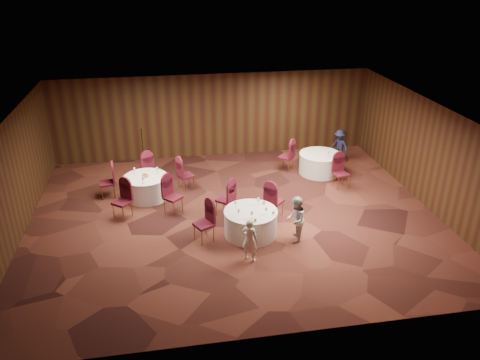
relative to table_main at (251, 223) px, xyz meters
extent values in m
plane|color=black|center=(-0.28, 1.07, -0.38)|extent=(12.00, 12.00, 0.00)
plane|color=silver|center=(-0.28, 1.07, 2.82)|extent=(12.00, 12.00, 0.00)
plane|color=black|center=(-0.28, 6.07, 1.22)|extent=(12.00, 0.00, 12.00)
plane|color=black|center=(-0.28, -3.93, 1.22)|extent=(12.00, 0.00, 12.00)
plane|color=black|center=(-6.28, 1.07, 1.22)|extent=(0.00, 10.00, 10.00)
plane|color=black|center=(5.72, 1.07, 1.22)|extent=(0.00, 10.00, 10.00)
cylinder|color=white|center=(0.00, 0.00, -0.02)|extent=(1.45, 1.45, 0.72)
cylinder|color=white|center=(0.00, 0.00, 0.35)|extent=(1.48, 1.48, 0.03)
cylinder|color=white|center=(-2.88, 2.78, -0.02)|extent=(1.38, 1.38, 0.72)
cylinder|color=white|center=(-2.88, 2.78, 0.35)|extent=(1.40, 1.40, 0.03)
cylinder|color=white|center=(3.24, 3.70, -0.02)|extent=(1.45, 1.45, 0.72)
cylinder|color=white|center=(3.24, 3.70, 0.35)|extent=(1.48, 1.48, 0.03)
cylinder|color=silver|center=(0.28, 0.32, 0.37)|extent=(0.06, 0.06, 0.01)
cylinder|color=silver|center=(0.28, 0.32, 0.43)|extent=(0.01, 0.01, 0.11)
cone|color=silver|center=(0.28, 0.32, 0.53)|extent=(0.08, 0.08, 0.10)
cylinder|color=silver|center=(-0.37, -0.20, 0.37)|extent=(0.06, 0.06, 0.01)
cylinder|color=silver|center=(-0.37, -0.20, 0.43)|extent=(0.01, 0.01, 0.11)
cone|color=silver|center=(-0.37, -0.20, 0.53)|extent=(0.08, 0.08, 0.10)
cylinder|color=silver|center=(-0.38, 0.25, 0.37)|extent=(0.06, 0.06, 0.01)
cylinder|color=silver|center=(-0.38, 0.25, 0.43)|extent=(0.01, 0.01, 0.11)
cone|color=silver|center=(-0.38, 0.25, 0.53)|extent=(0.08, 0.08, 0.10)
cylinder|color=silver|center=(-0.05, -0.39, 0.37)|extent=(0.06, 0.06, 0.01)
cylinder|color=silver|center=(-0.05, -0.39, 0.43)|extent=(0.01, 0.01, 0.11)
cone|color=silver|center=(-0.05, -0.39, 0.53)|extent=(0.08, 0.08, 0.10)
cylinder|color=silver|center=(0.38, -0.24, 0.37)|extent=(0.06, 0.06, 0.01)
cylinder|color=silver|center=(0.38, -0.24, 0.43)|extent=(0.01, 0.01, 0.11)
cone|color=silver|center=(0.38, -0.24, 0.53)|extent=(0.08, 0.08, 0.10)
cylinder|color=white|center=(0.01, -0.57, 0.37)|extent=(0.15, 0.15, 0.01)
sphere|color=#9E6B33|center=(0.01, -0.57, 0.41)|extent=(0.08, 0.08, 0.08)
cylinder|color=white|center=(0.57, -0.27, 0.37)|extent=(0.15, 0.15, 0.01)
sphere|color=#9E6B33|center=(0.57, -0.27, 0.41)|extent=(0.08, 0.08, 0.08)
cylinder|color=white|center=(0.45, 0.35, 0.37)|extent=(0.15, 0.15, 0.01)
sphere|color=#9E6B33|center=(0.45, 0.35, 0.41)|extent=(0.08, 0.08, 0.08)
cylinder|color=silver|center=(-2.50, 2.95, 0.37)|extent=(0.06, 0.06, 0.01)
cylinder|color=silver|center=(-2.50, 2.95, 0.43)|extent=(0.01, 0.01, 0.11)
cone|color=silver|center=(-2.50, 2.95, 0.53)|extent=(0.08, 0.08, 0.10)
cylinder|color=silver|center=(-3.22, 3.05, 0.37)|extent=(0.06, 0.06, 0.01)
cylinder|color=silver|center=(-3.22, 3.05, 0.43)|extent=(0.01, 0.01, 0.11)
cone|color=silver|center=(-3.22, 3.05, 0.53)|extent=(0.08, 0.08, 0.10)
cylinder|color=silver|center=(-2.94, 2.29, 0.37)|extent=(0.06, 0.06, 0.01)
cylinder|color=silver|center=(-2.94, 2.29, 0.43)|extent=(0.01, 0.01, 0.11)
cone|color=silver|center=(-2.94, 2.29, 0.53)|extent=(0.08, 0.08, 0.10)
cylinder|color=#8D5E38|center=(-2.88, 2.78, 0.39)|extent=(0.22, 0.22, 0.06)
sphere|color=#9E6B33|center=(-2.91, 2.80, 0.45)|extent=(0.07, 0.07, 0.07)
sphere|color=#9E6B33|center=(-2.84, 2.76, 0.45)|extent=(0.07, 0.07, 0.07)
cylinder|color=silver|center=(3.40, 3.41, 0.37)|extent=(0.06, 0.06, 0.01)
cylinder|color=silver|center=(3.40, 3.41, 0.43)|extent=(0.01, 0.01, 0.11)
cone|color=silver|center=(3.40, 3.41, 0.53)|extent=(0.08, 0.08, 0.10)
cylinder|color=black|center=(-2.99, 5.14, -0.37)|extent=(0.24, 0.24, 0.02)
cylinder|color=black|center=(-2.99, 5.14, 0.40)|extent=(0.02, 0.02, 1.50)
cylinder|color=black|center=(-2.99, 5.19, 1.12)|extent=(0.04, 0.12, 0.04)
imported|color=white|center=(-0.26, -1.22, 0.22)|extent=(0.52, 0.48, 1.19)
imported|color=silver|center=(1.13, -0.52, 0.28)|extent=(0.69, 0.77, 1.32)
imported|color=black|center=(4.30, 4.61, 0.25)|extent=(0.79, 0.94, 1.26)
camera|label=1|loc=(-2.19, -11.02, 6.58)|focal=35.00mm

